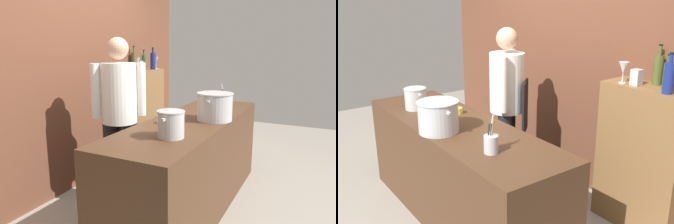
% 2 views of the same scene
% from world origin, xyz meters
% --- Properties ---
extents(ground_plane, '(8.00, 8.00, 0.00)m').
position_xyz_m(ground_plane, '(0.00, 0.00, 0.00)').
color(ground_plane, gray).
extents(brick_back_panel, '(4.40, 0.10, 3.00)m').
position_xyz_m(brick_back_panel, '(0.00, 1.40, 1.50)').
color(brick_back_panel, brown).
rests_on(brick_back_panel, ground_plane).
extents(prep_counter, '(2.36, 0.70, 0.90)m').
position_xyz_m(prep_counter, '(0.00, 0.00, 0.45)').
color(prep_counter, '#472D1C').
rests_on(prep_counter, ground_plane).
extents(bar_cabinet, '(0.76, 0.32, 1.26)m').
position_xyz_m(bar_cabinet, '(1.02, 1.19, 0.63)').
color(bar_cabinet, brown).
rests_on(bar_cabinet, ground_plane).
extents(chef, '(0.44, 0.44, 1.66)m').
position_xyz_m(chef, '(-0.20, 0.68, 0.96)').
color(chef, black).
rests_on(chef, ground_plane).
extents(stockpot_large, '(0.40, 0.34, 0.26)m').
position_xyz_m(stockpot_large, '(0.06, -0.20, 1.03)').
color(stockpot_large, '#B7BABF').
rests_on(stockpot_large, prep_counter).
extents(stockpot_small, '(0.27, 0.21, 0.20)m').
position_xyz_m(stockpot_small, '(-0.63, -0.10, 1.00)').
color(stockpot_small, '#B7BABF').
rests_on(stockpot_small, prep_counter).
extents(utensil_crock, '(0.10, 0.10, 0.28)m').
position_xyz_m(utensil_crock, '(0.66, -0.10, 0.97)').
color(utensil_crock, '#B7BABF').
rests_on(utensil_crock, prep_counter).
extents(butter_jar, '(0.09, 0.09, 0.06)m').
position_xyz_m(butter_jar, '(-0.26, 0.15, 0.93)').
color(butter_jar, yellow).
rests_on(butter_jar, prep_counter).
extents(wine_bottle_green, '(0.06, 0.06, 0.28)m').
position_xyz_m(wine_bottle_green, '(1.14, 1.21, 1.37)').
color(wine_bottle_green, '#1E592D').
rests_on(wine_bottle_green, bar_cabinet).
extents(wine_bottle_cobalt, '(0.08, 0.08, 0.31)m').
position_xyz_m(wine_bottle_cobalt, '(1.21, 1.10, 1.38)').
color(wine_bottle_cobalt, navy).
rests_on(wine_bottle_cobalt, bar_cabinet).
extents(wine_bottle_olive, '(0.08, 0.08, 0.33)m').
position_xyz_m(wine_bottle_olive, '(1.01, 1.29, 1.39)').
color(wine_bottle_olive, '#475123').
rests_on(wine_bottle_olive, bar_cabinet).
extents(wine_glass_short, '(0.08, 0.08, 0.18)m').
position_xyz_m(wine_glass_short, '(0.81, 1.11, 1.38)').
color(wine_glass_short, silver).
rests_on(wine_glass_short, bar_cabinet).
extents(spice_tin_silver, '(0.07, 0.07, 0.13)m').
position_xyz_m(spice_tin_silver, '(0.92, 1.14, 1.32)').
color(spice_tin_silver, '#B2B2B7').
rests_on(spice_tin_silver, bar_cabinet).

